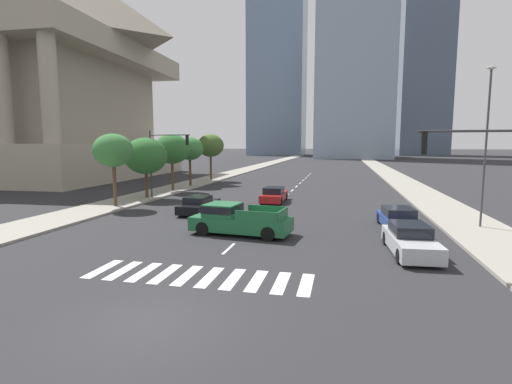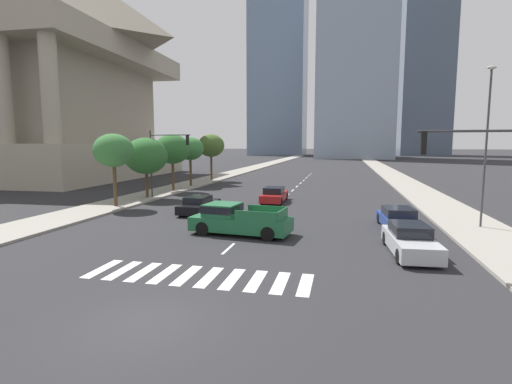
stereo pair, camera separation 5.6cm
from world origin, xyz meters
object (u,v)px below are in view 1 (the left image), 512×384
Objects in this scene: traffic_signal_near at (486,168)px; sedan_black_1 at (199,205)px; street_tree_fourth at (190,149)px; street_tree_fifth at (211,146)px; sedan_silver_3 at (410,240)px; street_tree_second at (146,156)px; sedan_blue_0 at (399,219)px; street_tree_third at (172,149)px; street_tree_nearest at (113,151)px; pickup_truck at (236,220)px; street_lamp_east at (487,137)px; sedan_red_2 at (274,195)px; traffic_signal_far at (165,152)px.

sedan_black_1 is at bearing -33.00° from traffic_signal_near.
street_tree_fourth is 7.32m from street_tree_fifth.
street_tree_second reaches higher than sedan_silver_3.
sedan_blue_0 is 0.84× the size of street_tree_third.
traffic_signal_near reaches higher than street_tree_nearest.
traffic_signal_near is at bearing -122.49° from sedan_black_1.
street_tree_second is (-22.61, 15.71, -0.15)m from traffic_signal_near.
pickup_truck is 1.06× the size of street_tree_second.
street_tree_third is at bearing -43.26° from traffic_signal_near.
street_lamp_east reaches higher than street_tree_nearest.
street_tree_third is at bearing -129.13° from sedan_blue_0.
street_lamp_east is at bearing -120.03° from sedan_red_2.
sedan_red_2 is 0.83× the size of street_tree_nearest.
street_lamp_east is (23.52, -7.47, 1.11)m from traffic_signal_far.
sedan_blue_0 is (8.98, 3.38, -0.24)m from pickup_truck.
sedan_red_2 is at bearing 2.51° from traffic_signal_far.
street_tree_nearest is 1.00× the size of street_tree_fourth.
sedan_blue_0 is at bearing -100.16° from sedan_black_1.
traffic_signal_far is 10.37m from street_tree_fourth.
pickup_truck reaches higher than sedan_blue_0.
street_tree_nearest is (-11.63, -5.64, 3.85)m from sedan_red_2.
sedan_black_1 is 13.91m from street_tree_third.
street_tree_nearest is (-11.65, 6.58, 3.64)m from pickup_truck.
street_lamp_east is 30.87m from street_tree_fourth.
street_tree_second is at bearing 163.92° from street_lamp_east.
street_tree_second is at bearing -90.00° from street_tree_fourth.
street_tree_nearest is at bearing -90.00° from street_tree_second.
street_lamp_east reaches higher than sedan_black_1.
street_tree_nearest is 10.59m from street_tree_third.
traffic_signal_far is (-20.83, 15.89, 0.19)m from traffic_signal_near.
street_tree_third reaches higher than sedan_red_2.
street_tree_second is at bearing -90.00° from street_tree_third.
pickup_truck is at bearing -74.74° from sedan_blue_0.
street_tree_nearest reaches higher than sedan_black_1.
sedan_blue_0 is 6.73m from street_lamp_east.
street_tree_second reaches higher than sedan_red_2.
street_tree_nearest is at bearing 115.88° from sedan_red_2.
street_tree_nearest is (-20.64, 3.20, 3.88)m from sedan_blue_0.
street_tree_third is 1.04× the size of street_tree_fourth.
sedan_blue_0 is at bearing 173.31° from sedan_silver_3.
pickup_truck is 0.98× the size of street_tree_third.
street_tree_fifth is (-11.65, 29.31, 3.94)m from pickup_truck.
street_tree_fourth is at bearing 90.00° from street_tree_second.
traffic_signal_far is 5.51m from street_tree_nearest.
street_tree_fifth is at bearing 90.00° from street_tree_third.
traffic_signal_far is (-9.86, -0.43, 3.64)m from sedan_red_2.
sedan_red_2 is at bearing -40.05° from street_tree_fourth.
street_lamp_east is 1.62× the size of street_tree_fourth.
street_lamp_east is 1.57× the size of street_tree_third.
street_tree_nearest is at bearing -117.06° from sedan_silver_3.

